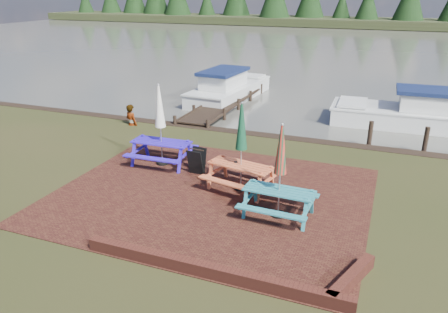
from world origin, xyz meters
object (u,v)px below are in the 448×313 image
at_px(picnic_table_teal, 279,186).
at_px(jetty, 226,102).
at_px(picnic_table_red, 241,161).
at_px(picnic_table_blue, 161,138).
at_px(chalkboard, 197,161).
at_px(boat_near, 417,115).
at_px(person, 130,105).
at_px(boat_jetty, 228,89).

distance_m(picnic_table_teal, jetty, 12.21).
height_order(picnic_table_teal, picnic_table_red, picnic_table_red).
height_order(picnic_table_blue, chalkboard, picnic_table_blue).
xyz_separation_m(picnic_table_teal, picnic_table_red, (-1.48, 1.21, 0.04)).
xyz_separation_m(picnic_table_red, jetty, (-4.18, 9.58, -0.83)).
height_order(boat_near, person, person).
relative_size(chalkboard, person, 0.47).
relative_size(picnic_table_teal, boat_near, 0.36).
xyz_separation_m(chalkboard, boat_jetty, (-2.94, 10.64, -0.06)).
bearing_deg(chalkboard, person, 147.28).
distance_m(picnic_table_red, person, 8.13).
bearing_deg(person, picnic_table_blue, 155.96).
distance_m(picnic_table_red, chalkboard, 1.91).
relative_size(picnic_table_blue, chalkboard, 3.26).
bearing_deg(chalkboard, jetty, 110.58).
relative_size(jetty, boat_near, 1.26).
relative_size(picnic_table_blue, jetty, 0.31).
xyz_separation_m(picnic_table_red, picnic_table_blue, (-3.19, 0.92, 0.03)).
distance_m(picnic_table_red, boat_near, 10.78).
height_order(jetty, person, person).
bearing_deg(chalkboard, picnic_table_teal, -24.19).
xyz_separation_m(boat_near, person, (-11.83, -4.95, 0.54)).
height_order(picnic_table_blue, boat_jetty, picnic_table_blue).
distance_m(picnic_table_blue, person, 5.07).
bearing_deg(person, picnic_table_red, 167.59).
bearing_deg(jetty, picnic_table_red, -66.44).
distance_m(picnic_table_red, jetty, 10.48).
distance_m(picnic_table_red, picnic_table_blue, 3.32).
bearing_deg(picnic_table_blue, person, 132.54).
distance_m(boat_near, person, 12.83).
xyz_separation_m(chalkboard, boat_near, (6.82, 8.88, -0.06)).
distance_m(picnic_table_red, boat_jetty, 12.20).
bearing_deg(jetty, person, -117.01).
bearing_deg(jetty, chalkboard, -74.76).
xyz_separation_m(picnic_table_blue, boat_near, (8.28, 8.58, -0.60)).
height_order(picnic_table_teal, picnic_table_blue, picnic_table_blue).
bearing_deg(chalkboard, boat_near, 57.81).
distance_m(boat_jetty, boat_near, 9.91).
bearing_deg(boat_jetty, person, -102.26).
bearing_deg(picnic_table_red, picnic_table_blue, 175.83).
relative_size(boat_jetty, boat_near, 0.96).
bearing_deg(picnic_table_teal, picnic_table_blue, 157.97).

